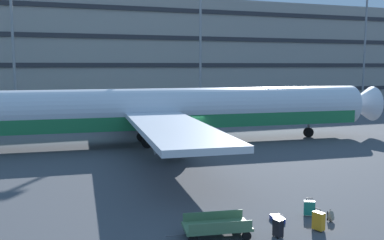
% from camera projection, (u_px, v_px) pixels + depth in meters
% --- Properties ---
extents(ground_plane, '(600.00, 600.00, 0.00)m').
position_uv_depth(ground_plane, '(189.00, 146.00, 35.62)').
color(ground_plane, '#424449').
extents(terminal_structure, '(155.57, 15.88, 17.85)m').
position_uv_depth(terminal_structure, '(108.00, 52.00, 75.07)').
color(terminal_structure, gray).
rests_on(terminal_structure, ground_plane).
extents(airliner, '(42.42, 34.52, 9.97)m').
position_uv_depth(airliner, '(156.00, 111.00, 36.06)').
color(airliner, silver).
rests_on(airliner, ground_plane).
extents(light_mast_left, '(1.80, 0.50, 26.53)m').
position_uv_depth(light_mast_left, '(11.00, 1.00, 55.63)').
color(light_mast_left, gray).
rests_on(light_mast_left, ground_plane).
extents(light_mast_center_left, '(1.80, 0.50, 23.07)m').
position_uv_depth(light_mast_center_left, '(200.00, 21.00, 64.54)').
color(light_mast_center_left, gray).
rests_on(light_mast_center_left, ground_plane).
extents(light_mast_center_right, '(1.80, 0.50, 24.88)m').
position_uv_depth(light_mast_center_right, '(366.00, 22.00, 74.58)').
color(light_mast_center_right, gray).
rests_on(light_mast_center_right, ground_plane).
extents(suitcase_black, '(0.40, 0.52, 0.95)m').
position_uv_depth(suitcase_black, '(319.00, 221.00, 17.34)').
color(suitcase_black, orange).
rests_on(suitcase_black, ground_plane).
extents(suitcase_red, '(0.55, 0.81, 0.20)m').
position_uv_depth(suitcase_red, '(277.00, 219.00, 18.43)').
color(suitcase_red, navy).
rests_on(suitcase_red, ground_plane).
extents(suitcase_large, '(0.32, 0.41, 0.90)m').
position_uv_depth(suitcase_large, '(278.00, 228.00, 16.67)').
color(suitcase_large, black).
rests_on(suitcase_large, ground_plane).
extents(suitcase_scuffed, '(0.52, 0.41, 0.82)m').
position_uv_depth(suitcase_scuffed, '(309.00, 208.00, 19.03)').
color(suitcase_scuffed, '#147266').
rests_on(suitcase_scuffed, ground_plane).
extents(backpack_small, '(0.40, 0.31, 0.54)m').
position_uv_depth(backpack_small, '(331.00, 216.00, 18.34)').
color(backpack_small, gray).
rests_on(backpack_small, ground_plane).
extents(backpack_purple, '(0.37, 0.31, 0.48)m').
position_uv_depth(backpack_purple, '(246.00, 230.00, 16.90)').
color(backpack_purple, '#264C26').
rests_on(backpack_purple, ground_plane).
extents(baggage_cart, '(3.36, 1.67, 0.82)m').
position_uv_depth(baggage_cart, '(217.00, 226.00, 16.70)').
color(baggage_cart, '#4C724C').
rests_on(baggage_cart, ground_plane).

